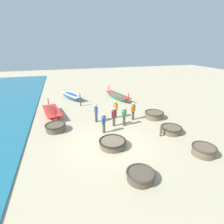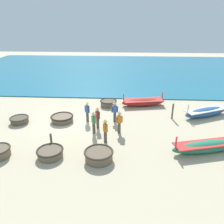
{
  "view_description": "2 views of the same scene",
  "coord_description": "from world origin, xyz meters",
  "px_view_note": "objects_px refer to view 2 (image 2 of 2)",
  "views": [
    {
      "loc": [
        -2.83,
        -10.08,
        6.3
      ],
      "look_at": [
        1.27,
        3.64,
        0.76
      ],
      "focal_mm": 28.0,
      "sensor_mm": 36.0,
      "label": 1
    },
    {
      "loc": [
        15.63,
        4.36,
        7.53
      ],
      "look_at": [
        0.73,
        3.48,
        1.19
      ],
      "focal_mm": 35.0,
      "sensor_mm": 36.0,
      "label": 2
    }
  ],
  "objects_px": {
    "mooring_post_inland": "(51,140)",
    "coracle_far_left": "(50,153)",
    "coracle_upturned": "(19,120)",
    "long_boat_white_hull": "(209,146)",
    "long_boat_red_hull": "(206,112)",
    "fisherman_standing_right": "(105,129)",
    "fisherman_with_hat": "(98,116)",
    "coracle_weathered": "(99,155)",
    "fisherman_crouching": "(87,110)",
    "fisherman_by_coracle": "(94,121)",
    "mooring_post_mid_beach": "(173,111)",
    "fisherman_standing_left": "(119,121)",
    "long_boat_ochre_hull": "(143,102)",
    "coracle_beside_post": "(108,103)",
    "fisherman_hauling": "(115,110)",
    "coracle_front_right": "(62,118)"
  },
  "relations": [
    {
      "from": "fisherman_standing_left",
      "to": "fisherman_with_hat",
      "type": "bearing_deg",
      "value": -112.27
    },
    {
      "from": "coracle_far_left",
      "to": "fisherman_crouching",
      "type": "height_order",
      "value": "fisherman_crouching"
    },
    {
      "from": "long_boat_red_hull",
      "to": "mooring_post_mid_beach",
      "type": "xyz_separation_m",
      "value": [
        0.73,
        -2.95,
        0.28
      ]
    },
    {
      "from": "coracle_upturned",
      "to": "fisherman_by_coracle",
      "type": "xyz_separation_m",
      "value": [
        1.38,
        6.11,
        0.7
      ]
    },
    {
      "from": "long_boat_ochre_hull",
      "to": "long_boat_white_hull",
      "type": "distance_m",
      "value": 8.39
    },
    {
      "from": "coracle_beside_post",
      "to": "coracle_far_left",
      "type": "bearing_deg",
      "value": -18.56
    },
    {
      "from": "long_boat_white_hull",
      "to": "fisherman_by_coracle",
      "type": "distance_m",
      "value": 7.63
    },
    {
      "from": "coracle_weathered",
      "to": "long_boat_ochre_hull",
      "type": "height_order",
      "value": "long_boat_ochre_hull"
    },
    {
      "from": "coracle_beside_post",
      "to": "fisherman_with_hat",
      "type": "distance_m",
      "value": 4.68
    },
    {
      "from": "coracle_far_left",
      "to": "fisherman_crouching",
      "type": "distance_m",
      "value": 5.19
    },
    {
      "from": "coracle_upturned",
      "to": "fisherman_hauling",
      "type": "relative_size",
      "value": 0.87
    },
    {
      "from": "fisherman_crouching",
      "to": "fisherman_with_hat",
      "type": "relative_size",
      "value": 1.0
    },
    {
      "from": "long_boat_white_hull",
      "to": "fisherman_with_hat",
      "type": "relative_size",
      "value": 2.94
    },
    {
      "from": "fisherman_by_coracle",
      "to": "fisherman_standing_left",
      "type": "bearing_deg",
      "value": 95.0
    },
    {
      "from": "coracle_far_left",
      "to": "coracle_weathered",
      "type": "distance_m",
      "value": 2.93
    },
    {
      "from": "coracle_beside_post",
      "to": "fisherman_with_hat",
      "type": "bearing_deg",
      "value": -5.64
    },
    {
      "from": "mooring_post_inland",
      "to": "fisherman_crouching",
      "type": "bearing_deg",
      "value": 156.36
    },
    {
      "from": "coracle_upturned",
      "to": "coracle_front_right",
      "type": "height_order",
      "value": "coracle_front_right"
    },
    {
      "from": "coracle_beside_post",
      "to": "mooring_post_inland",
      "type": "height_order",
      "value": "mooring_post_inland"
    },
    {
      "from": "coracle_upturned",
      "to": "fisherman_standing_left",
      "type": "xyz_separation_m",
      "value": [
        1.22,
        7.91,
        0.7
      ]
    },
    {
      "from": "fisherman_hauling",
      "to": "coracle_far_left",
      "type": "bearing_deg",
      "value": -35.34
    },
    {
      "from": "fisherman_by_coracle",
      "to": "mooring_post_mid_beach",
      "type": "height_order",
      "value": "fisherman_by_coracle"
    },
    {
      "from": "mooring_post_inland",
      "to": "long_boat_white_hull",
      "type": "bearing_deg",
      "value": 90.29
    },
    {
      "from": "coracle_beside_post",
      "to": "mooring_post_mid_beach",
      "type": "xyz_separation_m",
      "value": [
        2.59,
        5.43,
        0.35
      ]
    },
    {
      "from": "coracle_upturned",
      "to": "mooring_post_mid_beach",
      "type": "distance_m",
      "value": 12.26
    },
    {
      "from": "coracle_beside_post",
      "to": "coracle_front_right",
      "type": "height_order",
      "value": "coracle_beside_post"
    },
    {
      "from": "coracle_upturned",
      "to": "mooring_post_mid_beach",
      "type": "xyz_separation_m",
      "value": [
        -1.46,
        12.17,
        0.4
      ]
    },
    {
      "from": "coracle_upturned",
      "to": "long_boat_white_hull",
      "type": "height_order",
      "value": "long_boat_white_hull"
    },
    {
      "from": "mooring_post_inland",
      "to": "long_boat_ochre_hull",
      "type": "bearing_deg",
      "value": 140.46
    },
    {
      "from": "fisherman_hauling",
      "to": "mooring_post_inland",
      "type": "bearing_deg",
      "value": -43.99
    },
    {
      "from": "coracle_far_left",
      "to": "fisherman_standing_right",
      "type": "height_order",
      "value": "fisherman_standing_right"
    },
    {
      "from": "coracle_weathered",
      "to": "fisherman_crouching",
      "type": "distance_m",
      "value": 5.36
    },
    {
      "from": "long_boat_red_hull",
      "to": "fisherman_standing_right",
      "type": "distance_m",
      "value": 9.4
    },
    {
      "from": "long_boat_ochre_hull",
      "to": "mooring_post_inland",
      "type": "bearing_deg",
      "value": -39.54
    },
    {
      "from": "coracle_far_left",
      "to": "coracle_upturned",
      "type": "distance_m",
      "value": 5.89
    },
    {
      "from": "mooring_post_inland",
      "to": "coracle_far_left",
      "type": "bearing_deg",
      "value": 13.62
    },
    {
      "from": "coracle_front_right",
      "to": "long_boat_ochre_hull",
      "type": "distance_m",
      "value": 7.74
    },
    {
      "from": "coracle_beside_post",
      "to": "mooring_post_inland",
      "type": "bearing_deg",
      "value": -22.78
    },
    {
      "from": "fisherman_hauling",
      "to": "long_boat_red_hull",
      "type": "bearing_deg",
      "value": 101.31
    },
    {
      "from": "fisherman_by_coracle",
      "to": "fisherman_crouching",
      "type": "height_order",
      "value": "same"
    },
    {
      "from": "coracle_beside_post",
      "to": "long_boat_red_hull",
      "type": "relative_size",
      "value": 0.37
    },
    {
      "from": "fisherman_by_coracle",
      "to": "fisherman_standing_left",
      "type": "relative_size",
      "value": 1.0
    },
    {
      "from": "coracle_beside_post",
      "to": "coracle_upturned",
      "type": "relative_size",
      "value": 1.09
    },
    {
      "from": "fisherman_hauling",
      "to": "fisherman_with_hat",
      "type": "height_order",
      "value": "same"
    },
    {
      "from": "coracle_beside_post",
      "to": "fisherman_standing_right",
      "type": "relative_size",
      "value": 0.95
    },
    {
      "from": "coracle_beside_post",
      "to": "long_boat_white_hull",
      "type": "distance_m",
      "value": 9.95
    },
    {
      "from": "mooring_post_mid_beach",
      "to": "long_boat_red_hull",
      "type": "bearing_deg",
      "value": 103.82
    },
    {
      "from": "coracle_weathered",
      "to": "fisherman_standing_left",
      "type": "xyz_separation_m",
      "value": [
        -3.36,
        1.08,
        0.63
      ]
    },
    {
      "from": "fisherman_crouching",
      "to": "long_boat_red_hull",
      "type": "bearing_deg",
      "value": 99.61
    },
    {
      "from": "long_boat_red_hull",
      "to": "long_boat_ochre_hull",
      "type": "distance_m",
      "value": 5.57
    }
  ]
}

